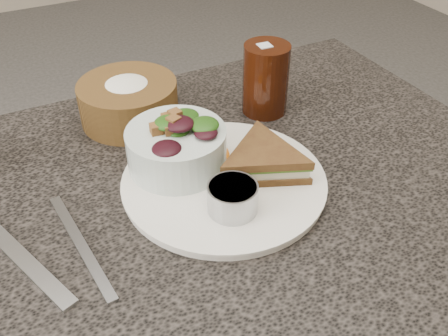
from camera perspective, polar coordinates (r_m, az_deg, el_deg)
The scene contains 9 objects.
dinner_plate at distance 0.68m, azimuth 0.00°, elevation -1.60°, with size 0.27×0.27×0.01m, color silver.
sandwich at distance 0.68m, azimuth 4.52°, elevation 0.88°, with size 0.14×0.14×0.04m, color #503718, non-canonical shape.
salad_bowl at distance 0.68m, azimuth -5.49°, elevation 3.00°, with size 0.14×0.14×0.08m, color silver, non-canonical shape.
dressing_ramekin at distance 0.62m, azimuth 0.99°, elevation -3.48°, with size 0.06×0.06×0.04m, color #A4A7AB.
orange_wedge at distance 0.71m, azimuth -2.15°, elevation 2.52°, with size 0.07×0.07×0.03m, color orange.
fork at distance 0.63m, azimuth -22.05°, elevation -9.58°, with size 0.02×0.20×0.01m, color #B1B2B3.
knife at distance 0.62m, azimuth -16.04°, elevation -8.42°, with size 0.01×0.20×0.00m, color #97989B.
bread_basket at distance 0.81m, azimuth -10.93°, elevation 8.17°, with size 0.16×0.16×0.09m, color brown, non-canonical shape.
cola_glass at distance 0.81m, azimuth 4.80°, elevation 10.47°, with size 0.07×0.07×0.13m, color black, non-canonical shape.
Camera 1 is at (-0.17, -0.44, 1.19)m, focal length 40.00 mm.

